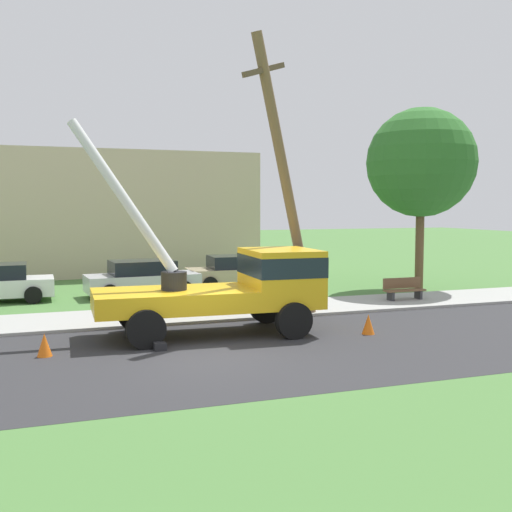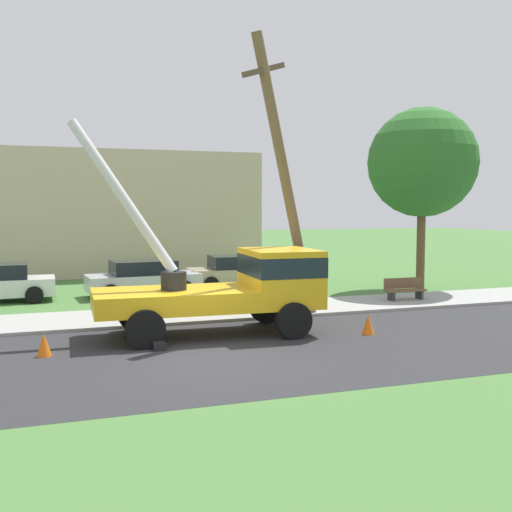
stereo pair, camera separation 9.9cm
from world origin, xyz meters
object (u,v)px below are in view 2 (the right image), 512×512
object	(u,v)px
utility_truck	(237,284)
parked_sedan_silver	(143,278)
parked_sedan_tan	(239,272)
roadside_tree_far	(423,163)
park_bench	(405,290)
traffic_cone_ahead	(368,324)
traffic_cone_behind	(44,345)
leaning_utility_pole	(285,178)

from	to	relation	value
utility_truck	parked_sedan_silver	world-z (taller)	utility_truck
parked_sedan_tan	roadside_tree_far	distance (m)	9.13
park_bench	parked_sedan_silver	bearing A→B (deg)	151.11
traffic_cone_ahead	traffic_cone_behind	distance (m)	8.59
utility_truck	leaning_utility_pole	world-z (taller)	leaning_utility_pole
utility_truck	traffic_cone_behind	xyz separation A→B (m)	(-5.18, -1.06, -1.13)
traffic_cone_ahead	parked_sedan_silver	bearing A→B (deg)	116.12
parked_sedan_tan	park_bench	bearing A→B (deg)	-52.44
utility_truck	traffic_cone_behind	size ratio (longest dim) A/B	12.06
utility_truck	leaning_utility_pole	distance (m)	3.83
parked_sedan_silver	park_bench	distance (m)	10.18
leaning_utility_pole	traffic_cone_ahead	bearing A→B (deg)	-61.78
roadside_tree_far	parked_sedan_silver	bearing A→B (deg)	169.88
traffic_cone_ahead	roadside_tree_far	distance (m)	11.39
leaning_utility_pole	parked_sedan_tan	size ratio (longest dim) A/B	1.94
traffic_cone_behind	park_bench	xyz separation A→B (m)	(12.79, 4.32, 0.18)
traffic_cone_behind	parked_sedan_tan	size ratio (longest dim) A/B	0.13
parked_sedan_silver	roadside_tree_far	bearing A→B (deg)	-10.12
park_bench	utility_truck	bearing A→B (deg)	-156.84
traffic_cone_ahead	parked_sedan_silver	size ratio (longest dim) A/B	0.12
parked_sedan_silver	parked_sedan_tan	xyz separation A→B (m)	(4.34, 1.03, 0.00)
traffic_cone_ahead	parked_sedan_tan	distance (m)	10.64
traffic_cone_ahead	roadside_tree_far	world-z (taller)	roadside_tree_far
traffic_cone_behind	parked_sedan_tan	world-z (taller)	parked_sedan_tan
utility_truck	traffic_cone_behind	bearing A→B (deg)	-168.39
leaning_utility_pole	parked_sedan_silver	world-z (taller)	leaning_utility_pole
leaning_utility_pole	traffic_cone_behind	distance (m)	8.59
leaning_utility_pole	park_bench	distance (m)	7.19
traffic_cone_ahead	parked_sedan_tan	xyz separation A→B (m)	(-0.36, 10.62, 0.43)
utility_truck	parked_sedan_silver	distance (m)	8.31
traffic_cone_behind	roadside_tree_far	xyz separation A→B (m)	(15.42, 7.18, 5.12)
parked_sedan_tan	park_bench	xyz separation A→B (m)	(4.57, -5.95, -0.25)
traffic_cone_behind	roadside_tree_far	distance (m)	17.77
utility_truck	park_bench	bearing A→B (deg)	23.16
leaning_utility_pole	utility_truck	bearing A→B (deg)	-147.41
leaning_utility_pole	traffic_cone_ahead	size ratio (longest dim) A/B	15.47
utility_truck	roadside_tree_far	distance (m)	12.58
traffic_cone_behind	parked_sedan_silver	xyz separation A→B (m)	(3.88, 9.24, 0.43)
traffic_cone_ahead	park_bench	bearing A→B (deg)	47.99
park_bench	roadside_tree_far	world-z (taller)	roadside_tree_far
leaning_utility_pole	parked_sedan_tan	xyz separation A→B (m)	(1.07, 7.95, -3.73)
parked_sedan_silver	traffic_cone_behind	bearing A→B (deg)	-112.79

